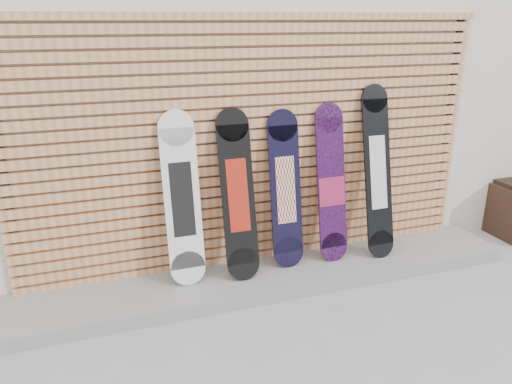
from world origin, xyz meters
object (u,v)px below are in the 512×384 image
at_px(snowboard_2, 285,190).
at_px(snowboard_4, 378,172).
at_px(snowboard_0, 182,199).
at_px(snowboard_3, 331,185).
at_px(snowboard_1, 238,195).

height_order(snowboard_2, snowboard_4, snowboard_4).
distance_m(snowboard_0, snowboard_3, 1.36).
bearing_deg(snowboard_4, snowboard_2, 176.49).
relative_size(snowboard_0, snowboard_2, 1.04).
xyz_separation_m(snowboard_0, snowboard_1, (0.47, -0.04, -0.01)).
height_order(snowboard_0, snowboard_2, snowboard_0).
bearing_deg(snowboard_0, snowboard_1, -4.61).
bearing_deg(snowboard_4, snowboard_0, 178.60).
bearing_deg(snowboard_0, snowboard_2, 0.64).
height_order(snowboard_3, snowboard_4, snowboard_4).
height_order(snowboard_0, snowboard_4, snowboard_4).
height_order(snowboard_0, snowboard_3, snowboard_0).
bearing_deg(snowboard_3, snowboard_0, 179.86).
height_order(snowboard_0, snowboard_1, snowboard_0).
bearing_deg(snowboard_3, snowboard_1, -177.82).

